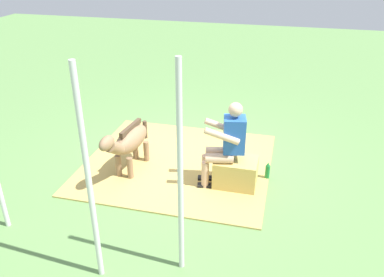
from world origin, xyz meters
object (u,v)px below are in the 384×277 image
Objects in this scene: person_seated at (226,142)px; soda_bottle at (267,171)px; tent_pole_mid at (89,181)px; pony_standing at (129,141)px; tent_pole_left at (180,175)px; hay_bale at (236,173)px.

person_seated is 0.90m from soda_bottle.
tent_pole_mid is (1.62, 2.38, 1.06)m from soda_bottle.
person_seated is 0.98× the size of pony_standing.
person_seated is 0.55× the size of tent_pole_left.
person_seated is 1.51m from pony_standing.
tent_pole_mid is at bearing 21.14° from tent_pole_left.
pony_standing reaches higher than hay_bale.
person_seated is 2.35m from tent_pole_mid.
hay_bale is 0.47× the size of person_seated.
hay_bale is 2.59m from tent_pole_mid.
tent_pole_mid reaches higher than hay_bale.
tent_pole_left is (0.79, 2.06, 1.06)m from soda_bottle.
hay_bale is 1.69m from pony_standing.
person_seated is 4.54× the size of soda_bottle.
hay_bale is 0.53m from person_seated.
pony_standing is 0.56× the size of tent_pole_mid.
soda_bottle is 2.45m from tent_pole_left.
pony_standing is at bearing -76.73° from tent_pole_mid.
soda_bottle is 0.12× the size of tent_pole_left.
pony_standing is 4.64× the size of soda_bottle.
pony_standing is at bearing 0.56° from hay_bale.
hay_bale is at bearing -119.16° from tent_pole_mid.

